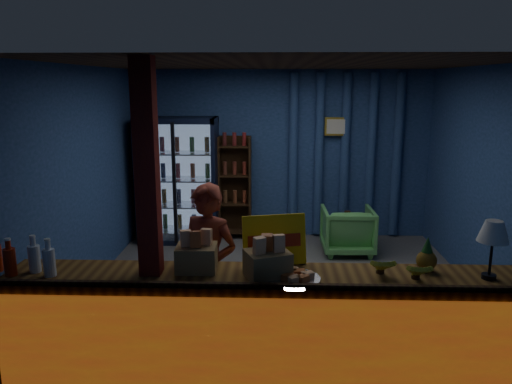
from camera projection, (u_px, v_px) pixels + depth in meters
ground at (281, 289)px, 5.93m from camera, size 4.60×4.60×0.00m
room_walls at (283, 159)px, 5.59m from camera, size 4.60×4.60×4.60m
counter at (285, 331)px, 3.96m from camera, size 4.40×0.57×0.99m
support_post at (150, 230)px, 3.83m from camera, size 0.16×0.16×2.60m
beverage_cooler at (179, 180)px, 7.65m from camera, size 1.20×0.62×1.90m
bottle_shelf at (235, 188)px, 7.79m from camera, size 0.50×0.28×1.60m
curtain_folds at (345, 156)px, 7.70m from camera, size 1.74×0.14×2.50m
framed_picture at (337, 127)px, 7.56m from camera, size 0.36×0.04×0.28m
shopkeeper at (208, 269)px, 4.48m from camera, size 0.66×0.56×1.55m
green_chair at (347, 230)px, 7.14m from camera, size 0.72×0.74×0.67m
side_table at (347, 233)px, 7.34m from camera, size 0.63×0.55×0.57m
yellow_sign at (274, 240)px, 4.04m from camera, size 0.53×0.22×0.41m
soda_bottles at (22, 259)px, 3.87m from camera, size 0.55×0.17×0.30m
snack_box_left at (268, 262)px, 3.80m from camera, size 0.39×0.36×0.34m
snack_box_centre at (196, 256)px, 3.94m from camera, size 0.32×0.26×0.33m
pastry_tray at (293, 277)px, 3.75m from camera, size 0.41×0.41×0.07m
banana_bunches at (399, 268)px, 3.79m from camera, size 0.47×0.28×0.16m
table_lamp at (493, 234)px, 3.71m from camera, size 0.23×0.23×0.46m
pineapple at (427, 257)px, 3.92m from camera, size 0.16×0.16×0.27m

